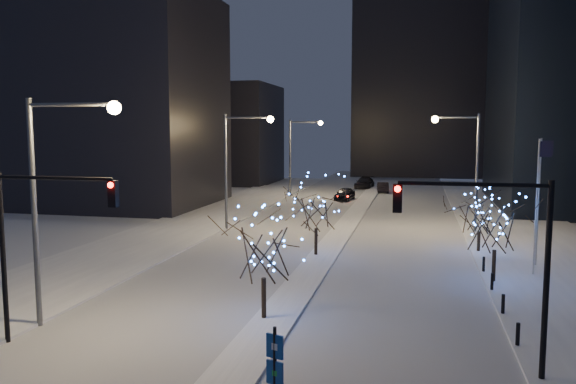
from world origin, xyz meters
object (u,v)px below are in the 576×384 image
(car_near, at_px, (345,194))
(holiday_tree_plaza_far, at_px, (480,211))
(holiday_tree_median_near, at_px, (264,245))
(traffic_signal_east, at_px, (499,244))
(car_mid, at_px, (383,187))
(traffic_signal_west, at_px, (35,229))
(holiday_tree_plaza_near, at_px, (495,224))
(street_lamp_w_far, at_px, (298,147))
(holiday_tree_median_far, at_px, (316,204))
(street_lamp_east, at_px, (466,157))
(wayfinding_sign, at_px, (275,367))
(car_far, at_px, (365,183))
(street_lamp_w_mid, at_px, (237,155))
(street_lamp_w_near, at_px, (54,181))

(car_near, xyz_separation_m, holiday_tree_plaza_far, (13.06, -28.01, 2.19))
(holiday_tree_median_near, distance_m, holiday_tree_plaza_far, 20.33)
(traffic_signal_east, bearing_deg, car_mid, 97.20)
(traffic_signal_west, bearing_deg, traffic_signal_east, 3.29)
(car_mid, xyz_separation_m, holiday_tree_plaza_near, (9.00, -46.02, 2.70))
(street_lamp_w_far, relative_size, holiday_tree_median_far, 1.80)
(street_lamp_east, xyz_separation_m, holiday_tree_median_near, (-10.58, -25.08, -2.94))
(holiday_tree_median_near, distance_m, wayfinding_sign, 9.52)
(car_far, bearing_deg, street_lamp_east, -65.95)
(car_near, distance_m, car_mid, 10.68)
(street_lamp_w_mid, height_order, car_mid, street_lamp_w_mid)
(holiday_tree_plaza_near, height_order, wayfinding_sign, holiday_tree_plaza_near)
(street_lamp_w_mid, height_order, holiday_tree_median_far, street_lamp_w_mid)
(car_far, bearing_deg, street_lamp_w_mid, -95.41)
(holiday_tree_plaza_near, bearing_deg, street_lamp_w_mid, 145.98)
(street_lamp_w_far, bearing_deg, holiday_tree_median_near, -79.84)
(car_near, bearing_deg, holiday_tree_median_near, -79.48)
(street_lamp_w_near, bearing_deg, car_mid, 79.78)
(traffic_signal_west, height_order, car_mid, traffic_signal_west)
(street_lamp_w_mid, xyz_separation_m, traffic_signal_west, (0.50, -27.00, -1.74))
(traffic_signal_east, xyz_separation_m, wayfinding_sign, (-6.63, -5.02, -2.88))
(traffic_signal_west, bearing_deg, holiday_tree_median_far, 66.55)
(street_lamp_w_far, xyz_separation_m, wayfinding_sign, (11.25, -56.02, -4.61))
(holiday_tree_median_far, distance_m, holiday_tree_plaza_near, 11.86)
(car_mid, distance_m, holiday_tree_plaza_far, 39.01)
(street_lamp_w_near, height_order, wayfinding_sign, street_lamp_w_near)
(street_lamp_w_near, height_order, holiday_tree_median_near, street_lamp_w_near)
(street_lamp_east, distance_m, holiday_tree_plaza_far, 8.72)
(street_lamp_w_near, xyz_separation_m, wayfinding_sign, (11.25, -6.02, -4.61))
(street_lamp_w_mid, height_order, holiday_tree_plaza_near, street_lamp_w_mid)
(street_lamp_w_far, relative_size, car_mid, 2.30)
(car_mid, height_order, holiday_tree_median_far, holiday_tree_median_far)
(street_lamp_w_near, xyz_separation_m, holiday_tree_plaza_far, (19.44, 20.01, -3.53))
(street_lamp_w_near, height_order, street_lamp_w_mid, same)
(street_lamp_w_far, height_order, holiday_tree_plaza_far, street_lamp_w_far)
(traffic_signal_west, bearing_deg, car_near, 83.30)
(traffic_signal_west, height_order, holiday_tree_median_near, traffic_signal_west)
(street_lamp_w_far, bearing_deg, holiday_tree_plaza_far, -57.05)
(car_mid, xyz_separation_m, holiday_tree_median_far, (-2.00, -41.60, 2.92))
(street_lamp_east, bearing_deg, street_lamp_w_near, -124.19)
(car_mid, xyz_separation_m, holiday_tree_plaza_far, (9.00, -37.89, 2.26))
(street_lamp_w_far, xyz_separation_m, traffic_signal_west, (0.50, -52.00, -1.74))
(street_lamp_w_mid, bearing_deg, car_mid, 72.40)
(street_lamp_east, bearing_deg, holiday_tree_plaza_far, -87.01)
(street_lamp_w_near, distance_m, car_mid, 59.12)
(street_lamp_w_far, distance_m, traffic_signal_east, 54.07)
(traffic_signal_east, height_order, wayfinding_sign, traffic_signal_east)
(holiday_tree_plaza_near, bearing_deg, holiday_tree_plaza_far, 90.00)
(street_lamp_w_near, height_order, holiday_tree_median_far, street_lamp_w_near)
(street_lamp_w_mid, xyz_separation_m, car_mid, (10.44, 32.90, -5.78))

